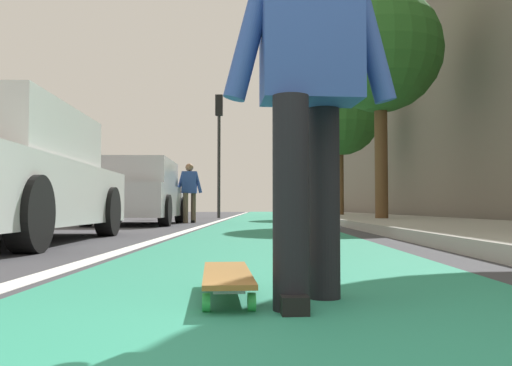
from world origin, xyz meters
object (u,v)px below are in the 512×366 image
Objects in this scene: pedestrian_distant at (189,189)px; street_tree_far at (340,115)px; skateboard at (227,276)px; skater_person at (309,74)px; street_tree_mid at (380,52)px; traffic_light at (219,134)px; parked_car_mid at (138,193)px.

street_tree_far is at bearing -38.90° from pedestrian_distant.
skateboard is 0.56× the size of pedestrian_distant.
skateboard is 0.52× the size of skater_person.
street_tree_far reaches higher than pedestrian_distant.
skater_person is 11.58m from street_tree_mid.
traffic_light is at bearing 5.67° from skater_person.
skateboard is 0.16× the size of street_tree_far.
street_tree_far is at bearing -8.65° from skater_person.
pedestrian_distant is (-5.84, 4.71, -2.89)m from street_tree_far.
pedestrian_distant reaches higher than parked_car_mid.
skater_person is (-0.15, -0.35, 0.84)m from skateboard.
traffic_light is 0.91× the size of street_tree_far.
street_tree_mid is (-7.86, -4.51, 0.90)m from traffic_light.
skater_person is 0.36× the size of parked_car_mid.
street_tree_mid is (0.36, -5.75, 3.43)m from parked_car_mid.
street_tree_far is (6.69, 0.00, -0.40)m from street_tree_mid.
skater_person reaches higher than pedestrian_distant.
street_tree_mid is 1.08× the size of street_tree_far.
pedestrian_distant is at bearing 178.40° from traffic_light.
skater_person is at bearing -163.52° from parked_car_mid.
street_tree_far is 3.45× the size of pedestrian_distant.
parked_car_mid is 1.61m from pedestrian_distant.
street_tree_far is at bearing -104.46° from traffic_light.
parked_car_mid is 6.71m from street_tree_mid.
street_tree_mid reaches higher than skater_person.
street_tree_mid is at bearing -15.77° from skateboard.
street_tree_mid is at bearing 180.00° from street_tree_far.
parked_car_mid is at bearing 140.79° from street_tree_far.
skateboard is at bearing 66.60° from skater_person.
skater_person is at bearing -170.04° from pedestrian_distant.
traffic_light is at bearing 75.54° from street_tree_far.
traffic_light is 4.69m from street_tree_far.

